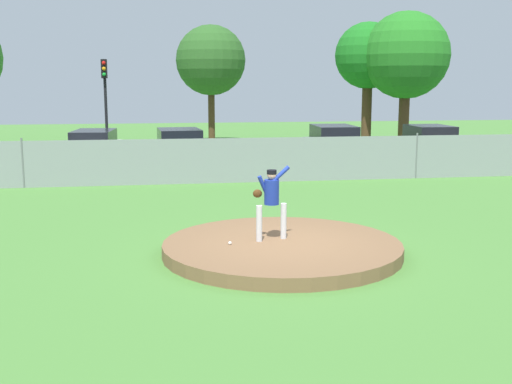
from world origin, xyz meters
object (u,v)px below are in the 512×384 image
Objects in this scene: traffic_cone_orange at (34,166)px; traffic_light_near at (105,91)px; parked_car_white at (94,151)px; baseball at (230,243)px; pitcher_youth at (271,197)px; parked_car_slate at (334,146)px; parked_car_champagne at (429,146)px; parked_car_teal at (180,150)px.

traffic_light_near is at bearing 58.61° from traffic_cone_orange.
parked_car_white reaches higher than traffic_cone_orange.
parked_car_white reaches higher than baseball.
pitcher_youth is 15.38m from parked_car_slate.
pitcher_youth is 2.96× the size of traffic_cone_orange.
baseball is 0.02× the size of parked_car_slate.
baseball is 0.02× the size of parked_car_champagne.
pitcher_youth is 0.37× the size of parked_car_teal.
parked_car_white is at bearing -176.64° from parked_car_teal.
pitcher_youth is at bearing -75.28° from traffic_light_near.
parked_car_champagne reaches higher than traffic_cone_orange.
parked_car_champagne is at bearing -0.17° from traffic_cone_orange.
parked_car_slate reaches higher than traffic_cone_orange.
traffic_light_near is (-4.82, 18.35, 2.04)m from pitcher_youth.
pitcher_youth reaches higher than parked_car_white.
parked_car_champagne is at bearing 54.66° from pitcher_youth.
traffic_light_near reaches higher than baseball.
parked_car_teal is 1.04× the size of parked_car_champagne.
traffic_light_near is at bearing 87.18° from parked_car_white.
traffic_cone_orange is at bearing 179.83° from parked_car_champagne.
pitcher_youth is at bearing -110.92° from parked_car_slate.
parked_car_slate is at bearing 66.32° from baseball.
parked_car_slate reaches higher than baseball.
parked_car_champagne is 15.53m from traffic_light_near.
baseball is 0.02× the size of parked_car_white.
pitcher_youth is 0.33× the size of parked_car_white.
traffic_cone_orange is at bearing -177.04° from parked_car_teal.
parked_car_champagne reaches higher than baseball.
parked_car_champagne is (4.37, -0.46, -0.01)m from parked_car_slate.
parked_car_slate is 11.31m from traffic_light_near.
parked_car_teal is at bearing 3.36° from parked_car_white.
baseball is 14.92m from parked_car_white.
pitcher_youth is 21.96× the size of baseball.
baseball is at bearing -65.23° from traffic_cone_orange.
parked_car_slate is 13.01m from traffic_cone_orange.
traffic_cone_orange is 0.12× the size of traffic_light_near.
baseball is at bearing -127.26° from parked_car_champagne.
pitcher_youth is at bearing 17.00° from baseball.
parked_car_champagne is (11.30, -0.36, 0.03)m from parked_car_teal.
pitcher_youth reaches higher than traffic_cone_orange.
pitcher_youth is 0.39× the size of parked_car_champagne.
parked_car_white is 14.89m from parked_car_champagne.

